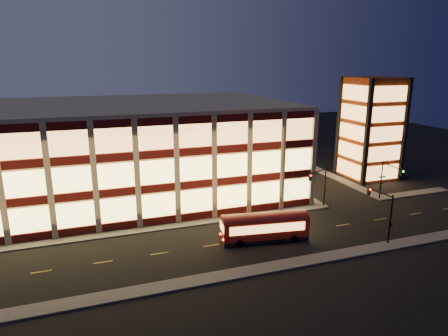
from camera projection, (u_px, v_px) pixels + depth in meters
name	position (u px, v px, depth m)	size (l,w,h in m)	color
ground	(166.00, 230.00, 50.20)	(200.00, 200.00, 0.00)	black
sidewalk_office_south	(141.00, 230.00, 50.13)	(54.00, 2.00, 0.15)	#514F4C
sidewalk_office_east	(272.00, 177.00, 73.09)	(2.00, 30.00, 0.15)	#514F4C
sidewalk_tower_south	(411.00, 194.00, 63.98)	(14.00, 2.00, 0.15)	#514F4C
sidewalk_tower_west	(323.00, 172.00, 76.63)	(2.00, 30.00, 0.15)	#514F4C
sidewalk_near	(193.00, 281.00, 38.33)	(100.00, 2.00, 0.15)	#514F4C
office_building	(125.00, 149.00, 62.83)	(50.45, 30.45, 14.50)	tan
stair_tower	(371.00, 128.00, 71.67)	(8.60, 8.60, 18.00)	#8C3814
traffic_signal_far	(320.00, 182.00, 56.52)	(3.79, 1.87, 6.00)	black
traffic_signal_right	(388.00, 176.00, 59.37)	(1.20, 4.37, 6.00)	black
traffic_signal_near	(382.00, 206.00, 46.66)	(0.32, 4.45, 6.00)	black
trolley_bus	(265.00, 225.00, 46.86)	(10.46, 3.96, 3.45)	#9A1208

